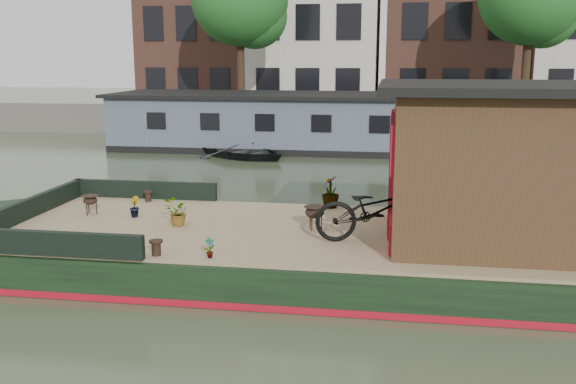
# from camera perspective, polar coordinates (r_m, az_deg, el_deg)

# --- Properties ---
(ground) EXTENTS (120.00, 120.00, 0.00)m
(ground) POSITION_cam_1_polar(r_m,az_deg,el_deg) (10.73, 6.63, -6.96)
(ground) COLOR #2C3924
(ground) RESTS_ON ground
(houseboat_hull) EXTENTS (14.01, 4.02, 0.60)m
(houseboat_hull) POSITION_cam_1_polar(r_m,az_deg,el_deg) (10.78, -0.46, -5.26)
(houseboat_hull) COLOR black
(houseboat_hull) RESTS_ON ground
(houseboat_deck) EXTENTS (11.80, 3.80, 0.05)m
(houseboat_deck) POSITION_cam_1_polar(r_m,az_deg,el_deg) (10.55, 6.71, -3.74)
(houseboat_deck) COLOR #9C8E60
(houseboat_deck) RESTS_ON houseboat_hull
(bow_bulwark) EXTENTS (3.00, 4.00, 0.35)m
(bow_bulwark) POSITION_cam_1_polar(r_m,az_deg,el_deg) (11.82, -18.62, -1.58)
(bow_bulwark) COLOR black
(bow_bulwark) RESTS_ON houseboat_deck
(cabin) EXTENTS (4.00, 3.50, 2.42)m
(cabin) POSITION_cam_1_polar(r_m,az_deg,el_deg) (10.43, 18.97, 2.56)
(cabin) COLOR #322413
(cabin) RESTS_ON houseboat_deck
(bicycle) EXTENTS (1.97, 1.02, 0.99)m
(bicycle) POSITION_cam_1_polar(r_m,az_deg,el_deg) (9.99, 7.81, -1.59)
(bicycle) COLOR black
(bicycle) RESTS_ON houseboat_deck
(potted_plant_b) EXTENTS (0.25, 0.26, 0.37)m
(potted_plant_b) POSITION_cam_1_polar(r_m,az_deg,el_deg) (11.78, -13.51, -1.27)
(potted_plant_b) COLOR brown
(potted_plant_b) RESTS_ON houseboat_deck
(potted_plant_c) EXTENTS (0.55, 0.55, 0.46)m
(potted_plant_c) POSITION_cam_1_polar(r_m,az_deg,el_deg) (10.99, -9.83, -1.81)
(potted_plant_c) COLOR brown
(potted_plant_c) RESTS_ON houseboat_deck
(potted_plant_d) EXTENTS (0.38, 0.38, 0.61)m
(potted_plant_d) POSITION_cam_1_polar(r_m,az_deg,el_deg) (12.16, 3.79, 0.03)
(potted_plant_d) COLOR brown
(potted_plant_d) RESTS_ON houseboat_deck
(potted_plant_e) EXTENTS (0.19, 0.19, 0.31)m
(potted_plant_e) POSITION_cam_1_polar(r_m,az_deg,el_deg) (9.21, -7.00, -4.93)
(potted_plant_e) COLOR brown
(potted_plant_e) RESTS_ON houseboat_deck
(brazier_front) EXTENTS (0.47, 0.47, 0.40)m
(brazier_front) POSITION_cam_1_polar(r_m,az_deg,el_deg) (10.62, 2.37, -2.31)
(brazier_front) COLOR black
(brazier_front) RESTS_ON houseboat_deck
(brazier_rear) EXTENTS (0.35, 0.35, 0.35)m
(brazier_rear) POSITION_cam_1_polar(r_m,az_deg,el_deg) (12.18, -17.15, -1.10)
(brazier_rear) COLOR black
(brazier_rear) RESTS_ON houseboat_deck
(bollard_port) EXTENTS (0.18, 0.18, 0.21)m
(bollard_port) POSITION_cam_1_polar(r_m,az_deg,el_deg) (12.99, -12.32, -0.37)
(bollard_port) COLOR black
(bollard_port) RESTS_ON houseboat_deck
(bollard_stbd) EXTENTS (0.20, 0.20, 0.23)m
(bollard_stbd) POSITION_cam_1_polar(r_m,az_deg,el_deg) (9.46, -11.63, -4.88)
(bollard_stbd) COLOR black
(bollard_stbd) RESTS_ON houseboat_deck
(dinghy) EXTENTS (4.01, 3.63, 0.68)m
(dinghy) POSITION_cam_1_polar(r_m,az_deg,el_deg) (22.44, -3.82, 3.91)
(dinghy) COLOR black
(dinghy) RESTS_ON ground
(far_houseboat) EXTENTS (20.40, 4.40, 2.11)m
(far_houseboat) POSITION_cam_1_polar(r_m,az_deg,el_deg) (24.28, 8.23, 5.92)
(far_houseboat) COLOR #4D5467
(far_houseboat) RESTS_ON ground
(quay) EXTENTS (60.00, 6.00, 0.90)m
(quay) POSITION_cam_1_polar(r_m,az_deg,el_deg) (30.80, 8.44, 6.19)
(quay) COLOR #47443F
(quay) RESTS_ON ground
(tree_left) EXTENTS (4.40, 4.40, 7.40)m
(tree_left) POSITION_cam_1_polar(r_m,az_deg,el_deg) (30.09, -4.00, 16.54)
(tree_left) COLOR #332316
(tree_left) RESTS_ON quay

